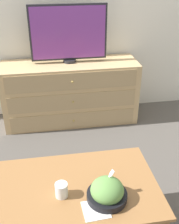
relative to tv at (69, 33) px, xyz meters
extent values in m
plane|color=#56514C|center=(-0.01, 0.21, -0.99)|extent=(12.00, 12.00, 0.00)
cube|color=tan|center=(0.00, -0.04, -0.65)|extent=(1.46, 0.45, 0.69)
cube|color=tan|center=(0.00, -0.27, -0.88)|extent=(1.35, 0.01, 0.18)
sphere|color=tan|center=(0.00, -0.27, -0.88)|extent=(0.02, 0.02, 0.02)
cube|color=tan|center=(0.00, -0.27, -0.65)|extent=(1.35, 0.01, 0.18)
sphere|color=tan|center=(0.00, -0.27, -0.65)|extent=(0.02, 0.02, 0.02)
cube|color=tan|center=(0.00, -0.27, -0.42)|extent=(1.35, 0.01, 0.18)
sphere|color=tan|center=(0.00, -0.27, -0.42)|extent=(0.02, 0.02, 0.02)
cylinder|color=#232328|center=(0.00, 0.00, -0.29)|extent=(0.14, 0.14, 0.03)
cube|color=#232328|center=(0.00, 0.00, 0.01)|extent=(0.79, 0.04, 0.56)
cube|color=#7A3893|center=(0.00, -0.02, 0.01)|extent=(0.75, 0.01, 0.52)
cube|color=#9E6B3D|center=(-0.16, -1.65, -0.52)|extent=(1.03, 0.64, 0.02)
cylinder|color=brown|center=(-0.63, -1.36, -0.76)|extent=(0.04, 0.04, 0.46)
cylinder|color=brown|center=(0.32, -1.36, -0.76)|extent=(0.04, 0.04, 0.46)
cylinder|color=black|center=(0.03, -1.77, -0.49)|extent=(0.23, 0.23, 0.04)
ellipsoid|color=#66994C|center=(0.03, -1.77, -0.44)|extent=(0.19, 0.19, 0.14)
cube|color=white|center=(0.02, -1.74, -0.42)|extent=(0.09, 0.04, 0.13)
cube|color=white|center=(0.06, -1.73, -0.36)|extent=(0.03, 0.03, 0.03)
cylinder|color=#9E6638|center=(-0.22, -1.70, -0.48)|extent=(0.07, 0.07, 0.05)
cylinder|color=white|center=(-0.22, -1.70, -0.47)|extent=(0.07, 0.07, 0.09)
cube|color=white|center=(-0.05, -1.84, -0.51)|extent=(0.15, 0.15, 0.00)
camera|label=1|loc=(-0.26, -2.88, 0.70)|focal=45.00mm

